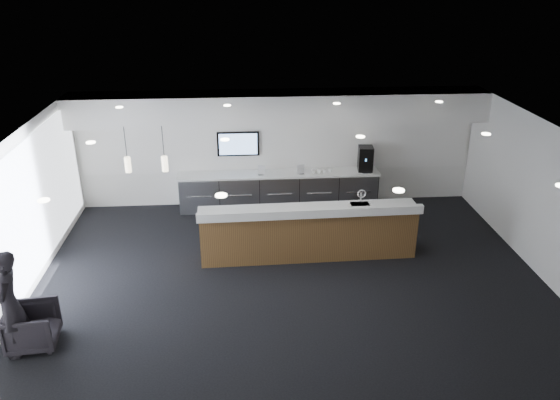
{
  "coord_description": "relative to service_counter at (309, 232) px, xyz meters",
  "views": [
    {
      "loc": [
        -0.9,
        -9.2,
        5.8
      ],
      "look_at": [
        -0.14,
        1.3,
        1.22
      ],
      "focal_mm": 35.0,
      "sensor_mm": 36.0,
      "label": 1
    }
  ],
  "objects": [
    {
      "name": "back_credenza",
      "position": [
        -0.45,
        2.61,
        -0.1
      ],
      "size": [
        5.06,
        0.66,
        0.95
      ],
      "color": "#96989E",
      "rests_on": "ground"
    },
    {
      "name": "soffit_bulkhead",
      "position": [
        -0.45,
        2.52,
        2.07
      ],
      "size": [
        10.0,
        0.9,
        0.7
      ],
      "primitive_type": "cube",
      "color": "white",
      "rests_on": "back_wall"
    },
    {
      "name": "cup_1",
      "position": [
        0.7,
        2.52,
        0.42
      ],
      "size": [
        0.14,
        0.14,
        0.1
      ],
      "primitive_type": "imported",
      "rotation": [
        0.0,
        0.0,
        0.65
      ],
      "color": "white",
      "rests_on": "back_credenza"
    },
    {
      "name": "pendant_left",
      "position": [
        -2.85,
        -0.23,
        1.67
      ],
      "size": [
        0.12,
        0.12,
        0.3
      ],
      "primitive_type": "cylinder",
      "color": "beige",
      "rests_on": "ceiling"
    },
    {
      "name": "cup_3",
      "position": [
        0.42,
        2.52,
        0.42
      ],
      "size": [
        0.13,
        0.13,
        0.1
      ],
      "primitive_type": "imported",
      "rotation": [
        0.0,
        0.0,
        1.94
      ],
      "color": "white",
      "rests_on": "back_credenza"
    },
    {
      "name": "ceiling",
      "position": [
        -0.45,
        -1.03,
        2.42
      ],
      "size": [
        10.0,
        8.0,
        0.02
      ],
      "primitive_type": "cube",
      "color": "black",
      "rests_on": "back_wall"
    },
    {
      "name": "left_wall",
      "position": [
        -5.45,
        -1.03,
        0.92
      ],
      "size": [
        0.02,
        8.0,
        3.0
      ],
      "primitive_type": "cube",
      "color": "white",
      "rests_on": "ground"
    },
    {
      "name": "right_wall",
      "position": [
        4.55,
        -1.03,
        0.92
      ],
      "size": [
        0.02,
        8.0,
        3.0
      ],
      "primitive_type": "cube",
      "color": "white",
      "rests_on": "ground"
    },
    {
      "name": "lounge_guest",
      "position": [
        -5.05,
        -2.8,
        0.33
      ],
      "size": [
        0.52,
        0.72,
        1.82
      ],
      "primitive_type": "imported",
      "rotation": [
        0.0,
        0.0,
        -1.43
      ],
      "color": "black",
      "rests_on": "ground"
    },
    {
      "name": "cup_0",
      "position": [
        0.84,
        2.52,
        0.42
      ],
      "size": [
        0.1,
        0.1,
        0.1
      ],
      "primitive_type": "imported",
      "color": "white",
      "rests_on": "back_credenza"
    },
    {
      "name": "back_wall",
      "position": [
        -0.45,
        2.97,
        0.92
      ],
      "size": [
        10.0,
        0.02,
        3.0
      ],
      "primitive_type": "cube",
      "color": "white",
      "rests_on": "ground"
    },
    {
      "name": "info_sign_right",
      "position": [
        0.09,
        2.47,
        0.5
      ],
      "size": [
        0.19,
        0.07,
        0.25
      ],
      "primitive_type": "cube",
      "rotation": [
        0.0,
        0.0,
        0.28
      ],
      "color": "silver",
      "rests_on": "back_credenza"
    },
    {
      "name": "coffee_machine",
      "position": [
        1.75,
        2.63,
        0.68
      ],
      "size": [
        0.4,
        0.5,
        0.63
      ],
      "rotation": [
        0.0,
        0.0,
        -0.1
      ],
      "color": "black",
      "rests_on": "back_credenza"
    },
    {
      "name": "ground",
      "position": [
        -0.45,
        -1.03,
        -0.58
      ],
      "size": [
        10.0,
        10.0,
        0.0
      ],
      "primitive_type": "plane",
      "color": "black",
      "rests_on": "ground"
    },
    {
      "name": "window_blinds_wall",
      "position": [
        -5.41,
        -1.03,
        0.92
      ],
      "size": [
        0.04,
        7.36,
        2.55
      ],
      "primitive_type": "cube",
      "color": "silver",
      "rests_on": "left_wall"
    },
    {
      "name": "service_counter",
      "position": [
        0.0,
        0.0,
        0.0
      ],
      "size": [
        4.63,
        0.89,
        1.49
      ],
      "rotation": [
        0.0,
        0.0,
        0.02
      ],
      "color": "brown",
      "rests_on": "ground"
    },
    {
      "name": "alcove_panel",
      "position": [
        -0.45,
        2.94,
        1.02
      ],
      "size": [
        9.8,
        0.06,
        1.4
      ],
      "primitive_type": "cube",
      "color": "white",
      "rests_on": "back_wall"
    },
    {
      "name": "pendant_right",
      "position": [
        -3.55,
        -0.23,
        1.67
      ],
      "size": [
        0.12,
        0.12,
        0.3
      ],
      "primitive_type": "cylinder",
      "color": "beige",
      "rests_on": "ceiling"
    },
    {
      "name": "ceiling_can_lights",
      "position": [
        -0.45,
        -1.03,
        2.39
      ],
      "size": [
        7.0,
        5.0,
        0.02
      ],
      "primitive_type": null,
      "color": "white",
      "rests_on": "ceiling"
    },
    {
      "name": "info_sign_left",
      "position": [
        -0.89,
        2.48,
        0.5
      ],
      "size": [
        0.18,
        0.06,
        0.25
      ],
      "primitive_type": "cube",
      "rotation": [
        0.0,
        0.0,
        -0.21
      ],
      "color": "silver",
      "rests_on": "back_credenza"
    },
    {
      "name": "cup_2",
      "position": [
        0.56,
        2.52,
        0.42
      ],
      "size": [
        0.13,
        0.13,
        0.1
      ],
      "primitive_type": "imported",
      "rotation": [
        0.0,
        0.0,
        1.29
      ],
      "color": "white",
      "rests_on": "back_credenza"
    },
    {
      "name": "wall_tv",
      "position": [
        -1.45,
        2.87,
        1.07
      ],
      "size": [
        1.05,
        0.08,
        0.62
      ],
      "color": "black",
      "rests_on": "back_wall"
    },
    {
      "name": "armchair",
      "position": [
        -4.85,
        -2.63,
        -0.22
      ],
      "size": [
        0.85,
        0.83,
        0.71
      ],
      "primitive_type": "imported",
      "rotation": [
        0.0,
        0.0,
        1.67
      ],
      "color": "black",
      "rests_on": "ground"
    }
  ]
}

